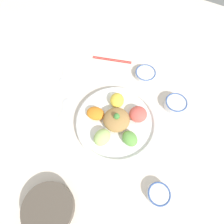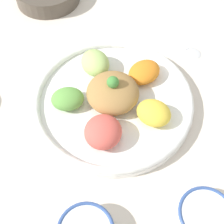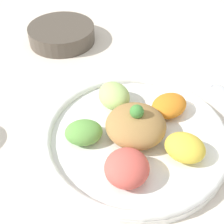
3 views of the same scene
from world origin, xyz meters
The scene contains 4 objects.
ground_plane centered at (0.00, 0.00, 0.00)m, with size 2.40×2.40×0.00m, color silver.
salad_platter centered at (0.01, -0.03, 0.03)m, with size 0.42×0.42×0.11m.
rice_bowl_blue centered at (0.36, -0.04, 0.02)m, with size 0.12×0.12×0.03m.
serving_spoon_extra centered at (-0.03, 0.27, 0.00)m, with size 0.13×0.05×0.01m.
Camera 2 is at (0.39, -0.30, 0.68)m, focal length 50.00 mm.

